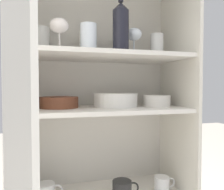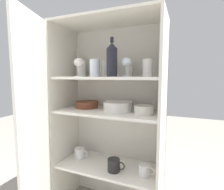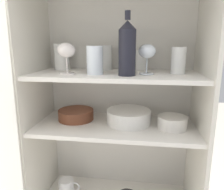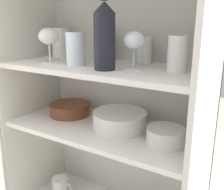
{
  "view_description": "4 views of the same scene",
  "coord_description": "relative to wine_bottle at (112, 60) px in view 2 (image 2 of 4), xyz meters",
  "views": [
    {
      "loc": [
        -0.25,
        -0.89,
        0.95
      ],
      "look_at": [
        0.05,
        0.22,
        0.91
      ],
      "focal_mm": 35.0,
      "sensor_mm": 36.0,
      "label": 1
    },
    {
      "loc": [
        0.54,
        -1.06,
        1.12
      ],
      "look_at": [
        0.01,
        0.24,
        0.97
      ],
      "focal_mm": 28.0,
      "sensor_mm": 36.0,
      "label": 2
    },
    {
      "loc": [
        0.13,
        -0.87,
        1.26
      ],
      "look_at": [
        -0.02,
        0.23,
        0.99
      ],
      "focal_mm": 35.0,
      "sensor_mm": 36.0,
      "label": 3
    },
    {
      "loc": [
        0.58,
        -0.69,
        1.29
      ],
      "look_at": [
        0.04,
        0.18,
        1.0
      ],
      "focal_mm": 42.0,
      "sensor_mm": 36.0,
      "label": 4
    }
  ],
  "objects": [
    {
      "name": "coffee_mug_extra_1",
      "position": [
        -0.35,
        0.1,
        -0.8
      ],
      "size": [
        0.13,
        0.09,
        0.09
      ],
      "color": "white",
      "rests_on": "shelf_board_lower"
    },
    {
      "name": "tumbler_glass_0",
      "position": [
        -0.14,
        0.2,
        -0.06
      ],
      "size": [
        0.08,
        0.08,
        0.13
      ],
      "color": "white",
      "rests_on": "shelf_board_upper"
    },
    {
      "name": "tumbler_glass_2",
      "position": [
        -0.15,
        0.02,
        -0.06
      ],
      "size": [
        0.08,
        0.08,
        0.13
      ],
      "color": "white",
      "rests_on": "shelf_board_upper"
    },
    {
      "name": "coffee_mug_extra_2",
      "position": [
        0.01,
        0.01,
        -0.79
      ],
      "size": [
        0.14,
        0.09,
        0.1
      ],
      "color": "black",
      "rests_on": "shelf_board_lower"
    },
    {
      "name": "wine_glass_1",
      "position": [
        -0.28,
        0.01,
        -0.02
      ],
      "size": [
        0.08,
        0.08,
        0.14
      ],
      "color": "silver",
      "rests_on": "shelf_board_upper"
    },
    {
      "name": "cupboard_top_panel",
      "position": [
        -0.06,
        0.08,
        0.3
      ],
      "size": [
        0.85,
        0.4,
        0.02
      ],
      "primitive_type": "cube",
      "color": "silver",
      "rests_on": "cupboard_side_left"
    },
    {
      "name": "wine_glass_0",
      "position": [
        0.09,
        0.06,
        -0.02
      ],
      "size": [
        0.08,
        0.08,
        0.14
      ],
      "color": "white",
      "rests_on": "shelf_board_upper"
    },
    {
      "name": "shelf_board_lower",
      "position": [
        -0.06,
        0.08,
        -0.85
      ],
      "size": [
        0.81,
        0.37,
        0.02
      ],
      "primitive_type": "cube",
      "color": "silver"
    },
    {
      "name": "coffee_mug_primary",
      "position": [
        0.24,
        0.04,
        -0.8
      ],
      "size": [
        0.12,
        0.08,
        0.08
      ],
      "color": "white",
      "rests_on": "shelf_board_lower"
    },
    {
      "name": "cupboard_door",
      "position": [
        -0.42,
        -0.32,
        -0.48
      ],
      "size": [
        0.15,
        0.4,
        1.53
      ],
      "color": "silver",
      "rests_on": "ground_plane"
    },
    {
      "name": "plate_stack_white",
      "position": [
        0.01,
        0.11,
        -0.35
      ],
      "size": [
        0.23,
        0.23,
        0.07
      ],
      "color": "white",
      "rests_on": "shelf_board_middle"
    },
    {
      "name": "tumbler_glass_3",
      "position": [
        0.06,
        0.21,
        -0.07
      ],
      "size": [
        0.06,
        0.06,
        0.11
      ],
      "color": "white",
      "rests_on": "shelf_board_upper"
    },
    {
      "name": "tumbler_glass_4",
      "position": [
        0.24,
        0.1,
        -0.06
      ],
      "size": [
        0.07,
        0.07,
        0.13
      ],
      "color": "white",
      "rests_on": "shelf_board_upper"
    },
    {
      "name": "serving_bowl_small",
      "position": [
        0.22,
        0.07,
        -0.35
      ],
      "size": [
        0.14,
        0.14,
        0.06
      ],
      "color": "silver",
      "rests_on": "shelf_board_middle"
    },
    {
      "name": "mixing_bowl_large",
      "position": [
        -0.28,
        0.12,
        -0.36
      ],
      "size": [
        0.19,
        0.19,
        0.06
      ],
      "color": "brown",
      "rests_on": "shelf_board_middle"
    },
    {
      "name": "cupboard_back_panel",
      "position": [
        -0.06,
        0.27,
        -0.48
      ],
      "size": [
        0.85,
        0.02,
        1.53
      ],
      "primitive_type": "cube",
      "color": "silver",
      "rests_on": "ground_plane"
    },
    {
      "name": "wine_bottle",
      "position": [
        0.0,
        0.0,
        0.0
      ],
      "size": [
        0.08,
        0.08,
        0.28
      ],
      "color": "black",
      "rests_on": "shelf_board_upper"
    },
    {
      "name": "shelf_board_middle",
      "position": [
        -0.06,
        0.08,
        -0.4
      ],
      "size": [
        0.81,
        0.37,
        0.02
      ],
      "primitive_type": "cube",
      "color": "silver"
    },
    {
      "name": "tumbler_glass_1",
      "position": [
        -0.37,
        0.18,
        -0.05
      ],
      "size": [
        0.08,
        0.08,
        0.14
      ],
      "color": "white",
      "rests_on": "shelf_board_upper"
    },
    {
      "name": "cupboard_side_right",
      "position": [
        0.35,
        0.08,
        -0.48
      ],
      "size": [
        0.02,
        0.4,
        1.53
      ],
      "primitive_type": "cube",
      "color": "silver",
      "rests_on": "ground_plane"
    },
    {
      "name": "cupboard_side_left",
      "position": [
        -0.48,
        0.08,
        -0.48
      ],
      "size": [
        0.02,
        0.4,
        1.53
      ],
      "primitive_type": "cube",
      "color": "silver",
      "rests_on": "ground_plane"
    },
    {
      "name": "shelf_board_upper",
      "position": [
        -0.06,
        0.08,
        -0.13
      ],
      "size": [
        0.81,
        0.37,
        0.02
      ],
      "primitive_type": "cube",
      "color": "silver"
    }
  ]
}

